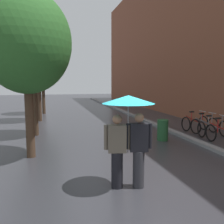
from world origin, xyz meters
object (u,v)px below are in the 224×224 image
litter_bin (163,130)px  street_tree_0 (27,43)px  street_tree_2 (38,57)px  parked_bicycle_3 (195,123)px  parked_bicycle_0 (222,132)px  couple_under_umbrella (128,126)px  street_tree_1 (34,63)px  parked_bicycle_1 (213,128)px  parked_bicycle_2 (204,125)px  street_tree_3 (42,62)px

litter_bin → street_tree_0: bearing=-168.5°
street_tree_0 → street_tree_2: size_ratio=0.98×
street_tree_2 → parked_bicycle_3: bearing=-33.0°
street_tree_2 → parked_bicycle_0: 10.66m
couple_under_umbrella → litter_bin: bearing=55.0°
street_tree_1 → parked_bicycle_1: size_ratio=3.86×
street_tree_1 → litter_bin: size_ratio=5.20×
street_tree_2 → parked_bicycle_2: (7.50, -5.51, -3.43)m
street_tree_2 → street_tree_0: bearing=-90.1°
parked_bicycle_0 → parked_bicycle_1: (0.06, 0.68, 0.00)m
street_tree_0 → litter_bin: size_ratio=6.01×
parked_bicycle_2 → litter_bin: (-2.47, -0.77, 0.05)m
street_tree_2 → parked_bicycle_2: street_tree_2 is taller
street_tree_1 → parked_bicycle_0: 8.35m
parked_bicycle_2 → couple_under_umbrella: bearing=-138.0°
couple_under_umbrella → litter_bin: size_ratio=2.46×
street_tree_1 → parked_bicycle_0: (7.32, -2.89, -2.79)m
parked_bicycle_3 → parked_bicycle_0: bearing=-93.2°
street_tree_2 → street_tree_1: bearing=-90.1°
street_tree_1 → litter_bin: bearing=-23.8°
street_tree_2 → parked_bicycle_3: size_ratio=4.61×
street_tree_1 → parked_bicycle_0: bearing=-21.5°
street_tree_1 → litter_bin: (5.04, -2.22, -2.74)m
street_tree_2 → litter_bin: size_ratio=6.16×
parked_bicycle_1 → street_tree_0: bearing=-172.0°
litter_bin → street_tree_1: bearing=156.2°
street_tree_1 → couple_under_umbrella: size_ratio=2.11×
street_tree_3 → parked_bicycle_2: 12.04m
street_tree_3 → parked_bicycle_3: street_tree_3 is taller
parked_bicycle_0 → parked_bicycle_2: 1.45m
parked_bicycle_1 → couple_under_umbrella: couple_under_umbrella is taller
parked_bicycle_1 → litter_bin: parked_bicycle_1 is taller
parked_bicycle_3 → parked_bicycle_1: bearing=-92.2°
street_tree_2 → street_tree_3: bearing=87.1°
street_tree_0 → couple_under_umbrella: (2.30, -2.89, -2.12)m
street_tree_0 → street_tree_2: 7.32m
parked_bicycle_2 → street_tree_0: bearing=-166.5°
street_tree_1 → parked_bicycle_1: (7.38, -2.21, -2.79)m
parked_bicycle_1 → parked_bicycle_3: (0.05, 1.44, 0.00)m
litter_bin → parked_bicycle_3: bearing=31.2°
parked_bicycle_0 → parked_bicycle_2: size_ratio=0.93×
street_tree_3 → parked_bicycle_1: street_tree_3 is taller
parked_bicycle_0 → litter_bin: 2.38m
street_tree_0 → parked_bicycle_3: 8.46m
street_tree_0 → street_tree_1: street_tree_0 is taller
street_tree_2 → litter_bin: street_tree_2 is taller
street_tree_3 → litter_bin: 11.36m
parked_bicycle_0 → parked_bicycle_2: same height
parked_bicycle_1 → parked_bicycle_3: bearing=87.8°
street_tree_3 → couple_under_umbrella: bearing=-81.2°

